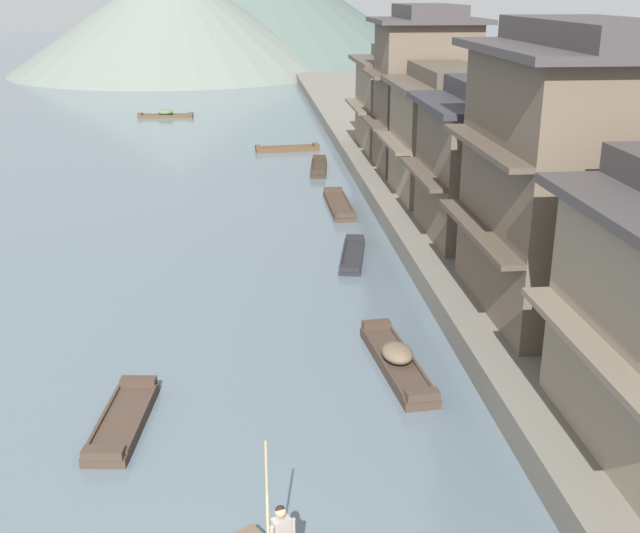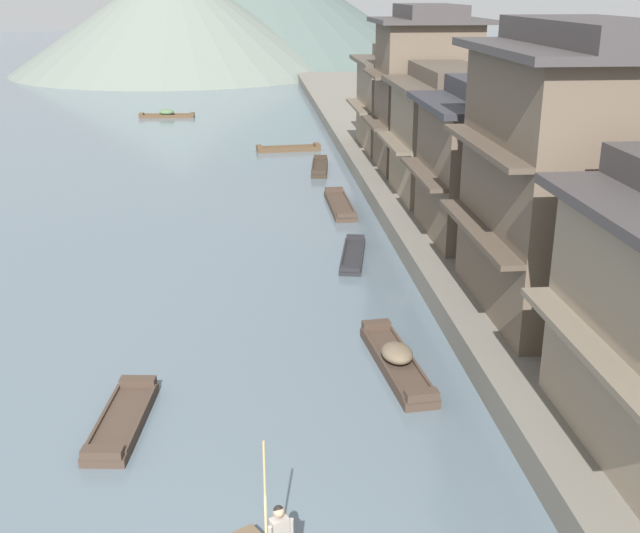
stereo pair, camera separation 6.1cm
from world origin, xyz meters
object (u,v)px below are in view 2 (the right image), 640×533
boat_moored_far (397,361)px  boat_midriver_upstream (167,115)px  house_waterfront_end (405,99)px  boat_moored_third (320,168)px  boat_moored_nearest (340,205)px  house_waterfront_tall (504,162)px  house_waterfront_narrow (447,133)px  boat_midriver_drifting (288,149)px  boat_upstream_distant (353,255)px  house_waterfront_second (580,174)px  boat_moored_second (122,421)px  house_waterfront_far (426,90)px

boat_moored_far → boat_midriver_upstream: boat_moored_far is taller
boat_midriver_upstream → house_waterfront_end: 25.54m
boat_moored_third → boat_moored_nearest: bearing=-88.6°
boat_moored_far → house_waterfront_tall: house_waterfront_tall is taller
house_waterfront_tall → house_waterfront_narrow: same height
boat_moored_far → boat_midriver_drifting: size_ratio=1.14×
boat_upstream_distant → house_waterfront_second: bearing=-53.0°
boat_moored_second → boat_upstream_distant: (7.50, 12.29, -0.03)m
boat_moored_nearest → house_waterfront_narrow: bearing=-12.2°
boat_midriver_drifting → house_waterfront_end: bearing=-27.8°
boat_moored_third → boat_moored_far: size_ratio=0.93×
house_waterfront_narrow → house_waterfront_end: 12.10m
boat_moored_nearest → house_waterfront_end: 12.80m
boat_midriver_upstream → house_waterfront_tall: bearing=-65.8°
boat_upstream_distant → boat_midriver_upstream: bearing=106.2°
boat_moored_third → house_waterfront_narrow: house_waterfront_narrow is taller
house_waterfront_end → boat_moored_third: bearing=-157.1°
boat_moored_second → boat_upstream_distant: bearing=58.6°
boat_moored_second → boat_moored_third: boat_moored_third is taller
house_waterfront_far → house_waterfront_second: bearing=-89.3°
house_waterfront_tall → house_waterfront_far: house_waterfront_far is taller
boat_moored_third → house_waterfront_second: size_ratio=0.53×
boat_upstream_distant → house_waterfront_tall: 7.09m
boat_moored_third → house_waterfront_far: size_ratio=0.53×
house_waterfront_narrow → boat_moored_third: bearing=118.1°
house_waterfront_end → boat_moored_second: bearing=-113.1°
boat_moored_far → boat_upstream_distant: size_ratio=1.13×
house_waterfront_end → boat_moored_nearest: bearing=-115.9°
house_waterfront_far → house_waterfront_end: 6.49m
boat_moored_third → house_waterfront_far: house_waterfront_far is taller
house_waterfront_narrow → house_waterfront_end: bearing=88.2°
boat_moored_third → boat_moored_second: bearing=-104.9°
boat_moored_far → house_waterfront_far: (5.57, 22.17, 4.92)m
boat_moored_far → boat_upstream_distant: boat_moored_far is taller
boat_moored_third → boat_moored_far: (-0.17, -26.17, 0.10)m
boat_moored_third → boat_upstream_distant: boat_moored_third is taller
boat_moored_far → house_waterfront_narrow: house_waterfront_narrow is taller
boat_moored_third → house_waterfront_narrow: bearing=-61.9°
boat_moored_far → boat_midriver_upstream: bearing=102.9°
boat_midriver_drifting → house_waterfront_far: size_ratio=0.50×
boat_moored_third → house_waterfront_second: 25.16m
house_waterfront_tall → house_waterfront_end: same height
boat_moored_far → house_waterfront_narrow: 17.66m
boat_moored_third → boat_midriver_drifting: boat_moored_third is taller
house_waterfront_end → house_waterfront_second: bearing=-89.8°
house_waterfront_far → boat_moored_third: bearing=143.5°
boat_upstream_distant → house_waterfront_narrow: bearing=51.0°
boat_midriver_upstream → house_waterfront_second: (16.72, -45.39, 4.93)m
boat_moored_nearest → house_waterfront_far: 8.60m
boat_moored_third → boat_upstream_distant: bearing=-90.5°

